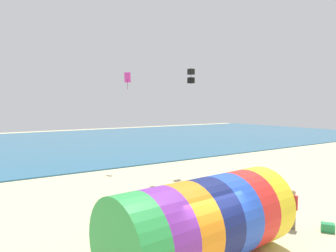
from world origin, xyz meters
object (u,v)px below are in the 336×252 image
at_px(giant_inflatable_tube, 203,221).
at_px(kite_handler, 293,209).
at_px(cooler_box, 328,228).
at_px(kite_black_box, 191,76).
at_px(kite_magenta_diamond, 127,78).

bearing_deg(giant_inflatable_tube, kite_handler, 1.81).
bearing_deg(kite_handler, giant_inflatable_tube, -178.19).
relative_size(kite_handler, cooler_box, 3.21).
distance_m(giant_inflatable_tube, cooler_box, 6.20).
relative_size(kite_black_box, cooler_box, 2.21).
bearing_deg(kite_handler, cooler_box, -49.43).
height_order(giant_inflatable_tube, kite_handler, giant_inflatable_tube).
bearing_deg(kite_black_box, kite_magenta_diamond, 128.67).
relative_size(giant_inflatable_tube, kite_handler, 4.15).
distance_m(giant_inflatable_tube, kite_magenta_diamond, 17.44).
distance_m(kite_handler, cooler_box, 1.52).
bearing_deg(kite_magenta_diamond, cooler_box, -87.56).
bearing_deg(kite_black_box, giant_inflatable_tube, -126.83).
relative_size(kite_handler, kite_magenta_diamond, 1.24).
height_order(kite_handler, cooler_box, kite_handler).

